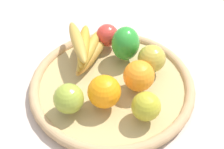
{
  "coord_description": "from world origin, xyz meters",
  "views": [
    {
      "loc": [
        -0.45,
        -0.29,
        0.58
      ],
      "look_at": [
        0.0,
        0.0,
        0.05
      ],
      "focal_mm": 46.18,
      "sensor_mm": 36.0,
      "label": 1
    }
  ],
  "objects_px": {
    "banana_bunch": "(86,48)",
    "apple_3": "(152,59)",
    "bell_pepper": "(126,44)",
    "apple_2": "(107,35)",
    "orange_0": "(104,92)",
    "apple_1": "(146,106)",
    "orange_1": "(139,76)",
    "apple_0": "(69,99)"
  },
  "relations": [
    {
      "from": "orange_1",
      "to": "apple_1",
      "type": "height_order",
      "value": "orange_1"
    },
    {
      "from": "apple_1",
      "to": "orange_0",
      "type": "relative_size",
      "value": 0.85
    },
    {
      "from": "apple_1",
      "to": "apple_3",
      "type": "relative_size",
      "value": 0.91
    },
    {
      "from": "apple_2",
      "to": "apple_3",
      "type": "xyz_separation_m",
      "value": [
        -0.03,
        -0.16,
        0.0
      ]
    },
    {
      "from": "orange_0",
      "to": "apple_3",
      "type": "distance_m",
      "value": 0.17
    },
    {
      "from": "apple_3",
      "to": "apple_0",
      "type": "relative_size",
      "value": 1.04
    },
    {
      "from": "apple_1",
      "to": "apple_0",
      "type": "bearing_deg",
      "value": 115.98
    },
    {
      "from": "orange_0",
      "to": "apple_3",
      "type": "bearing_deg",
      "value": -12.94
    },
    {
      "from": "banana_bunch",
      "to": "orange_0",
      "type": "height_order",
      "value": "orange_0"
    },
    {
      "from": "apple_1",
      "to": "apple_0",
      "type": "height_order",
      "value": "apple_0"
    },
    {
      "from": "orange_1",
      "to": "bell_pepper",
      "type": "bearing_deg",
      "value": 47.02
    },
    {
      "from": "banana_bunch",
      "to": "bell_pepper",
      "type": "distance_m",
      "value": 0.11
    },
    {
      "from": "orange_1",
      "to": "orange_0",
      "type": "height_order",
      "value": "orange_0"
    },
    {
      "from": "banana_bunch",
      "to": "apple_3",
      "type": "bearing_deg",
      "value": -70.97
    },
    {
      "from": "orange_0",
      "to": "orange_1",
      "type": "bearing_deg",
      "value": -25.07
    },
    {
      "from": "bell_pepper",
      "to": "orange_1",
      "type": "relative_size",
      "value": 1.23
    },
    {
      "from": "apple_2",
      "to": "apple_0",
      "type": "xyz_separation_m",
      "value": [
        -0.26,
        -0.06,
        0.0
      ]
    },
    {
      "from": "banana_bunch",
      "to": "orange_0",
      "type": "bearing_deg",
      "value": -128.86
    },
    {
      "from": "orange_0",
      "to": "apple_0",
      "type": "relative_size",
      "value": 1.11
    },
    {
      "from": "orange_0",
      "to": "apple_1",
      "type": "bearing_deg",
      "value": -79.6
    },
    {
      "from": "apple_3",
      "to": "apple_0",
      "type": "height_order",
      "value": "apple_3"
    },
    {
      "from": "bell_pepper",
      "to": "orange_1",
      "type": "xyz_separation_m",
      "value": [
        -0.08,
        -0.09,
        -0.01
      ]
    },
    {
      "from": "apple_2",
      "to": "apple_0",
      "type": "bearing_deg",
      "value": -166.48
    },
    {
      "from": "bell_pepper",
      "to": "apple_1",
      "type": "xyz_separation_m",
      "value": [
        -0.16,
        -0.15,
        -0.01
      ]
    },
    {
      "from": "orange_1",
      "to": "apple_3",
      "type": "distance_m",
      "value": 0.08
    },
    {
      "from": "banana_bunch",
      "to": "orange_1",
      "type": "xyz_separation_m",
      "value": [
        -0.02,
        -0.18,
        0.0
      ]
    },
    {
      "from": "apple_1",
      "to": "orange_0",
      "type": "bearing_deg",
      "value": 100.4
    },
    {
      "from": "bell_pepper",
      "to": "apple_3",
      "type": "relative_size",
      "value": 1.29
    },
    {
      "from": "apple_2",
      "to": "orange_0",
      "type": "bearing_deg",
      "value": -148.24
    },
    {
      "from": "apple_2",
      "to": "banana_bunch",
      "type": "bearing_deg",
      "value": 171.0
    },
    {
      "from": "banana_bunch",
      "to": "apple_1",
      "type": "height_order",
      "value": "banana_bunch"
    },
    {
      "from": "bell_pepper",
      "to": "apple_2",
      "type": "distance_m",
      "value": 0.08
    },
    {
      "from": "banana_bunch",
      "to": "apple_0",
      "type": "relative_size",
      "value": 2.59
    },
    {
      "from": "orange_1",
      "to": "apple_1",
      "type": "distance_m",
      "value": 0.09
    },
    {
      "from": "banana_bunch",
      "to": "orange_1",
      "type": "bearing_deg",
      "value": -95.6
    },
    {
      "from": "banana_bunch",
      "to": "apple_3",
      "type": "distance_m",
      "value": 0.18
    },
    {
      "from": "apple_3",
      "to": "orange_0",
      "type": "bearing_deg",
      "value": 167.06
    },
    {
      "from": "banana_bunch",
      "to": "apple_1",
      "type": "bearing_deg",
      "value": -110.79
    },
    {
      "from": "bell_pepper",
      "to": "apple_2",
      "type": "bearing_deg",
      "value": 47.46
    },
    {
      "from": "bell_pepper",
      "to": "apple_3",
      "type": "height_order",
      "value": "bell_pepper"
    },
    {
      "from": "orange_0",
      "to": "apple_0",
      "type": "bearing_deg",
      "value": 135.2
    },
    {
      "from": "banana_bunch",
      "to": "apple_2",
      "type": "distance_m",
      "value": 0.09
    }
  ]
}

